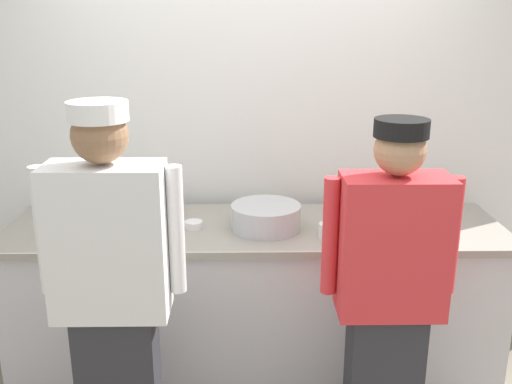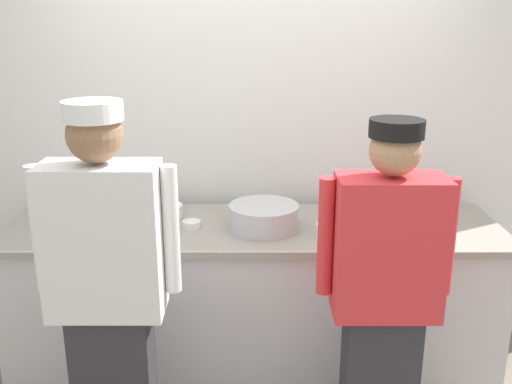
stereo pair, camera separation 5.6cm
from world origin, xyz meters
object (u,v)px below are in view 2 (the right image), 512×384
(chef_near_left, at_px, (110,290))
(ramekin_red_sauce, at_px, (153,233))
(plate_stack_front, at_px, (416,231))
(chefs_knife, at_px, (431,220))
(mixing_bowl_steel, at_px, (266,217))
(ramekin_yellow_sauce, at_px, (194,224))
(ramekin_orange_sauce, at_px, (369,210))
(chef_center, at_px, (387,293))
(deli_cup, at_px, (327,231))
(squeeze_bottle_primary, at_px, (328,215))
(plate_stack_rear, at_px, (166,211))
(sheet_tray, at_px, (84,223))

(chef_near_left, relative_size, ramekin_red_sauce, 16.59)
(plate_stack_front, distance_m, chefs_knife, 0.27)
(mixing_bowl_steel, bearing_deg, ramekin_yellow_sauce, 178.26)
(ramekin_red_sauce, distance_m, chefs_knife, 1.56)
(chef_near_left, bearing_deg, ramekin_orange_sauce, 37.19)
(chefs_knife, bearing_deg, chef_near_left, -151.93)
(chef_near_left, distance_m, ramekin_red_sauce, 0.62)
(chef_center, bearing_deg, deli_cup, 111.51)
(chef_near_left, height_order, squeeze_bottle_primary, chef_near_left)
(plate_stack_rear, height_order, squeeze_bottle_primary, squeeze_bottle_primary)
(squeeze_bottle_primary, height_order, ramekin_red_sauce, squeeze_bottle_primary)
(ramekin_orange_sauce, xyz_separation_m, ramekin_yellow_sauce, (-1.01, -0.23, -0.00))
(plate_stack_front, height_order, sheet_tray, plate_stack_front)
(plate_stack_front, bearing_deg, ramekin_red_sauce, -178.96)
(plate_stack_front, xyz_separation_m, plate_stack_rear, (-1.38, 0.29, 0.01))
(chef_near_left, bearing_deg, sheet_tray, 113.41)
(plate_stack_rear, relative_size, ramekin_orange_sauce, 2.05)
(chef_near_left, height_order, ramekin_yellow_sauce, chef_near_left)
(plate_stack_front, height_order, squeeze_bottle_primary, squeeze_bottle_primary)
(squeeze_bottle_primary, relative_size, deli_cup, 2.08)
(mixing_bowl_steel, distance_m, ramekin_orange_sauce, 0.66)
(ramekin_yellow_sauce, distance_m, chefs_knife, 1.35)
(chef_near_left, bearing_deg, chefs_knife, 28.07)
(ramekin_orange_sauce, distance_m, ramekin_red_sauce, 1.26)
(plate_stack_rear, height_order, chefs_knife, plate_stack_rear)
(ramekin_red_sauce, bearing_deg, ramekin_orange_sauce, 16.90)
(ramekin_orange_sauce, distance_m, ramekin_yellow_sauce, 1.03)
(plate_stack_rear, relative_size, sheet_tray, 0.51)
(chef_near_left, xyz_separation_m, ramekin_yellow_sauce, (0.28, 0.75, 0.02))
(ramekin_orange_sauce, xyz_separation_m, ramekin_red_sauce, (-1.21, -0.37, -0.01))
(ramekin_orange_sauce, bearing_deg, chefs_knife, -18.62)
(plate_stack_front, bearing_deg, deli_cup, -174.79)
(sheet_tray, bearing_deg, chef_near_left, -66.59)
(chef_near_left, relative_size, ramekin_yellow_sauce, 17.38)
(plate_stack_rear, height_order, ramekin_orange_sauce, plate_stack_rear)
(mixing_bowl_steel, height_order, ramekin_yellow_sauce, mixing_bowl_steel)
(chef_center, relative_size, mixing_bowl_steel, 4.34)
(sheet_tray, bearing_deg, deli_cup, -8.10)
(mixing_bowl_steel, distance_m, chefs_knife, 0.95)
(ramekin_orange_sauce, height_order, chefs_knife, ramekin_orange_sauce)
(deli_cup, relative_size, chefs_knife, 0.33)
(ramekin_yellow_sauce, bearing_deg, mixing_bowl_steel, -1.74)
(squeeze_bottle_primary, bearing_deg, plate_stack_rear, 166.61)
(mixing_bowl_steel, relative_size, ramekin_orange_sauce, 3.61)
(chef_near_left, distance_m, ramekin_orange_sauce, 1.62)
(chef_near_left, height_order, plate_stack_rear, chef_near_left)
(deli_cup, height_order, chefs_knife, deli_cup)
(plate_stack_front, relative_size, ramekin_orange_sauce, 2.26)
(mixing_bowl_steel, xyz_separation_m, chefs_knife, (0.94, 0.13, -0.06))
(chef_center, height_order, deli_cup, chef_center)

